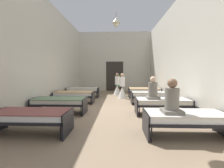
{
  "coord_description": "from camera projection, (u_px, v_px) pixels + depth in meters",
  "views": [
    {
      "loc": [
        0.27,
        -6.47,
        1.51
      ],
      "look_at": [
        0.0,
        0.54,
        0.98
      ],
      "focal_mm": 24.68,
      "sensor_mm": 36.0,
      "label": 1
    }
  ],
  "objects": [
    {
      "name": "patient_seated_secondary",
      "position": [
        172.0,
        100.0,
        3.55
      ],
      "size": [
        0.44,
        0.44,
        0.8
      ],
      "color": "slate",
      "rests_on": "bed_right_row_0"
    },
    {
      "name": "room_shell",
      "position": [
        113.0,
        54.0,
        7.68
      ],
      "size": [
        6.24,
        12.72,
        4.82
      ],
      "color": "beige",
      "rests_on": "ground"
    },
    {
      "name": "nurse_near_aisle",
      "position": [
        117.0,
        87.0,
        10.34
      ],
      "size": [
        0.52,
        0.52,
        1.49
      ],
      "rotation": [
        0.0,
        0.0,
        4.4
      ],
      "color": "white",
      "rests_on": "ground"
    },
    {
      "name": "potted_plant",
      "position": [
        119.0,
        82.0,
        11.32
      ],
      "size": [
        0.55,
        0.55,
        1.38
      ],
      "color": "brown",
      "rests_on": "ground"
    },
    {
      "name": "bed_left_row_1",
      "position": [
        60.0,
        102.0,
        5.67
      ],
      "size": [
        1.9,
        0.84,
        0.57
      ],
      "color": "black",
      "rests_on": "ground"
    },
    {
      "name": "bed_left_row_0",
      "position": [
        31.0,
        116.0,
        3.77
      ],
      "size": [
        1.9,
        0.84,
        0.57
      ],
      "color": "black",
      "rests_on": "ground"
    },
    {
      "name": "bed_right_row_0",
      "position": [
        185.0,
        118.0,
        3.63
      ],
      "size": [
        1.9,
        0.84,
        0.57
      ],
      "color": "black",
      "rests_on": "ground"
    },
    {
      "name": "ground_plane",
      "position": [
        112.0,
        109.0,
        6.58
      ],
      "size": [
        6.44,
        13.12,
        0.1
      ],
      "primitive_type": "cube",
      "color": "#8C755B"
    },
    {
      "name": "patient_seated_primary",
      "position": [
        153.0,
        90.0,
        5.48
      ],
      "size": [
        0.44,
        0.44,
        0.8
      ],
      "color": "slate",
      "rests_on": "bed_right_row_1"
    },
    {
      "name": "bed_right_row_3",
      "position": [
        144.0,
        90.0,
        9.31
      ],
      "size": [
        1.9,
        0.84,
        0.57
      ],
      "color": "black",
      "rests_on": "ground"
    },
    {
      "name": "bed_left_row_3",
      "position": [
        83.0,
        90.0,
        9.45
      ],
      "size": [
        1.9,
        0.84,
        0.57
      ],
      "color": "black",
      "rests_on": "ground"
    },
    {
      "name": "bed_right_row_1",
      "position": [
        162.0,
        102.0,
        5.52
      ],
      "size": [
        1.9,
        0.84,
        0.57
      ],
      "color": "black",
      "rests_on": "ground"
    },
    {
      "name": "nurse_mid_aisle",
      "position": [
        122.0,
        89.0,
        9.01
      ],
      "size": [
        0.52,
        0.52,
        1.49
      ],
      "rotation": [
        0.0,
        0.0,
        0.2
      ],
      "color": "white",
      "rests_on": "ground"
    },
    {
      "name": "bed_left_row_2",
      "position": [
        74.0,
        94.0,
        7.56
      ],
      "size": [
        1.9,
        0.84,
        0.57
      ],
      "color": "black",
      "rests_on": "ground"
    },
    {
      "name": "bed_right_row_2",
      "position": [
        151.0,
        95.0,
        7.42
      ],
      "size": [
        1.9,
        0.84,
        0.57
      ],
      "color": "black",
      "rests_on": "ground"
    }
  ]
}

